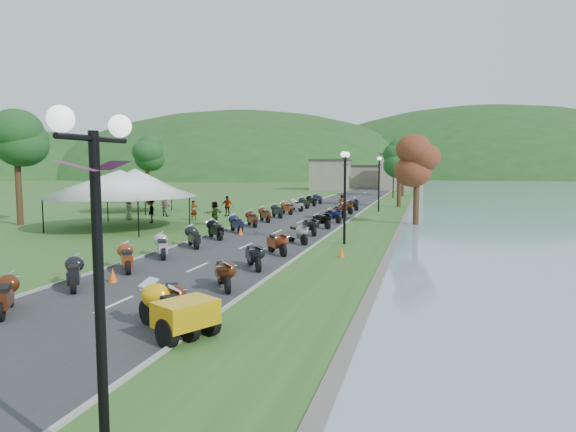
% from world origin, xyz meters
% --- Properties ---
extents(ground, '(400.00, 400.00, 0.00)m').
position_xyz_m(ground, '(0.00, 0.00, 0.00)').
color(ground, '#3F6D2B').
rests_on(ground, ground).
extents(road, '(7.00, 120.00, 0.02)m').
position_xyz_m(road, '(0.00, 40.00, 0.01)').
color(road, '#333336').
rests_on(road, ground).
extents(hills_backdrop, '(360.00, 120.00, 76.00)m').
position_xyz_m(hills_backdrop, '(0.00, 200.00, 0.00)').
color(hills_backdrop, '#285621').
rests_on(hills_backdrop, ground).
extents(far_building, '(18.00, 16.00, 5.00)m').
position_xyz_m(far_building, '(-2.00, 85.00, 2.50)').
color(far_building, gray).
rests_on(far_building, ground).
extents(yellow_trike, '(3.21, 2.81, 1.25)m').
position_xyz_m(yellow_trike, '(3.00, 1.98, 0.63)').
color(yellow_trike, '#EAA90C').
rests_on(yellow_trike, ground).
extents(moto_row_left, '(2.60, 49.46, 1.10)m').
position_xyz_m(moto_row_left, '(-2.54, 22.69, 0.55)').
color(moto_row_left, '#331411').
rests_on(moto_row_left, ground).
extents(moto_row_right, '(2.60, 38.21, 1.10)m').
position_xyz_m(moto_row_right, '(2.42, 21.18, 0.55)').
color(moto_row_right, '#331411').
rests_on(moto_row_right, ground).
extents(streetlamp_near, '(1.40, 1.40, 5.00)m').
position_xyz_m(streetlamp_near, '(5.18, -3.89, 2.50)').
color(streetlamp_near, black).
rests_on(streetlamp_near, ground).
extents(vendor_tent_main, '(6.86, 6.86, 4.00)m').
position_xyz_m(vendor_tent_main, '(-10.84, 20.98, 2.00)').
color(vendor_tent_main, white).
rests_on(vendor_tent_main, ground).
extents(vendor_tent_side, '(4.71, 4.71, 4.00)m').
position_xyz_m(vendor_tent_side, '(-16.45, 31.88, 2.00)').
color(vendor_tent_side, white).
rests_on(vendor_tent_side, ground).
extents(tree_park_left, '(3.62, 3.62, 10.06)m').
position_xyz_m(tree_park_left, '(-19.08, 20.83, 5.03)').
color(tree_park_left, '#215722').
rests_on(tree_park_left, ground).
extents(tree_lakeside, '(2.70, 2.70, 7.49)m').
position_xyz_m(tree_lakeside, '(8.55, 28.61, 3.74)').
color(tree_lakeside, '#215722').
rests_on(tree_lakeside, ground).
extents(pedestrian_a, '(0.67, 0.70, 1.54)m').
position_xyz_m(pedestrian_a, '(-8.36, 27.12, 0.00)').
color(pedestrian_a, slate).
rests_on(pedestrian_a, ground).
extents(pedestrian_b, '(1.00, 0.77, 1.81)m').
position_xyz_m(pedestrian_b, '(-11.96, 29.15, 0.00)').
color(pedestrian_b, slate).
rests_on(pedestrian_b, ground).
extents(pedestrian_c, '(1.09, 1.24, 1.83)m').
position_xyz_m(pedestrian_c, '(-10.60, 24.41, 0.00)').
color(pedestrian_c, slate).
rests_on(pedestrian_c, ground).
extents(traffic_cone_near, '(0.35, 0.35, 0.54)m').
position_xyz_m(traffic_cone_near, '(-1.85, 6.66, 0.27)').
color(traffic_cone_near, '#F2590C').
rests_on(traffic_cone_near, ground).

